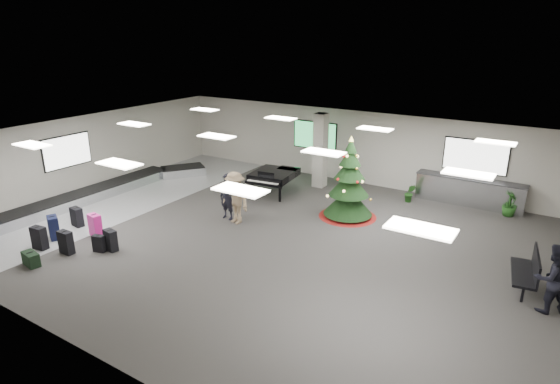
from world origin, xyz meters
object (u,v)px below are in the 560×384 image
Objects in this scene: christmas_tree at (349,190)px; potted_plant_right at (510,204)px; traveler_a at (227,197)px; potted_plant_left at (410,193)px; pink_suitcase at (95,225)px; bench at (529,270)px; baggage_carousel at (109,190)px; traveler_bench at (552,278)px; grand_piano at (273,176)px; traveler_b at (235,198)px; service_counter at (469,191)px.

potted_plant_right is (4.98, 3.22, -0.59)m from christmas_tree.
potted_plant_left is at bearing 49.40° from traveler_a.
pink_suitcase is 0.45× the size of traveler_a.
traveler_a is (-9.71, -0.27, 0.24)m from bench.
traveler_a is (-3.58, -2.51, -0.19)m from christmas_tree.
traveler_a reaches higher than baggage_carousel.
traveler_bench is 6.48m from potted_plant_right.
baggage_carousel is at bearing -156.24° from potted_plant_right.
christmas_tree is 3.68m from grand_piano.
potted_plant_left is (4.54, 5.39, -0.57)m from traveler_b.
potted_plant_left is at bearing -155.75° from service_counter.
potted_plant_right reaches higher than baggage_carousel.
traveler_b is at bearing -38.37° from traveler_bench.
grand_piano is at bearing 110.44° from traveler_b.
baggage_carousel is 2.40× the size of service_counter.
christmas_tree is 1.79× the size of traveler_a.
grand_piano is at bearing -162.76° from potted_plant_right.
traveler_a is 10.31m from potted_plant_right.
christmas_tree is at bearing 38.23° from traveler_a.
traveler_b reaches higher than potted_plant_left.
christmas_tree reaches higher than traveler_b.
pink_suitcase is (-9.83, -9.68, -0.17)m from service_counter.
bench is (2.66, -5.88, 0.06)m from service_counter.
pink_suitcase is at bearing -171.38° from bench.
traveler_b reaches higher than pink_suitcase.
traveler_bench is 7.77m from potted_plant_left.
potted_plant_right reaches higher than potted_plant_left.
potted_plant_right is at bearing 8.06° from potted_plant_left.
christmas_tree is 6.54m from bench.
potted_plant_left is (-5.21, 5.74, -0.51)m from traveler_bench.
traveler_a is 7.27m from potted_plant_left.
baggage_carousel is 16.03m from traveler_bench.
baggage_carousel is 10.92× the size of potted_plant_right.
grand_piano reaches higher than potted_plant_left.
baggage_carousel is at bearing -171.03° from traveler_a.
pink_suitcase is 0.25× the size of christmas_tree.
pink_suitcase is 0.86× the size of potted_plant_right.
baggage_carousel is at bearing -164.86° from traveler_b.
pink_suitcase is 7.15m from grand_piano.
bench is 1.04× the size of traveler_a.
potted_plant_right is (3.54, 0.50, 0.07)m from potted_plant_left.
traveler_b is (0.47, -0.15, 0.09)m from traveler_a.
bench is at bearing 3.17° from baggage_carousel.
service_counter is 7.38m from traveler_bench.
baggage_carousel is 15.69m from potted_plant_right.
pink_suitcase is 4.52m from traveler_a.
pink_suitcase is at bearing -135.46° from service_counter.
service_counter is 1.57m from potted_plant_right.
traveler_b is (-3.11, -2.66, -0.10)m from christmas_tree.
service_counter is 2.16× the size of traveler_b.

